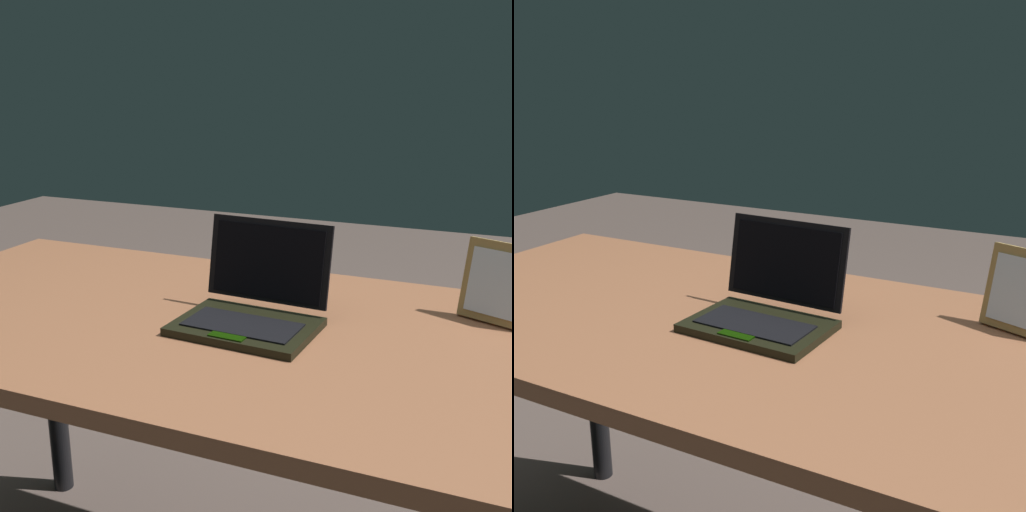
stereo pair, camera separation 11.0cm
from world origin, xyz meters
TOP-DOWN VIEW (x-y plane):
  - desk at (0.00, 0.00)m, footprint 1.67×0.71m
  - laptop_front at (-0.05, 0.00)m, footprint 0.25×0.21m
  - photo_frame at (0.35, 0.19)m, footprint 0.13×0.08m

SIDE VIEW (x-z plane):
  - desk at x=0.00m, z-range 0.28..1.02m
  - laptop_front at x=-0.05m, z-range 0.69..0.86m
  - photo_frame at x=0.35m, z-range 0.74..0.89m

